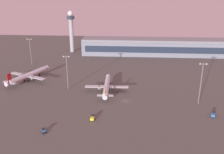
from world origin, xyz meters
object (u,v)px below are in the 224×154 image
apron_light_central (201,81)px  apron_light_east (67,70)px  baggage_tractor (93,118)px  airplane_near_gate (107,86)px  cargo_loader (213,114)px  control_tower (71,29)px  airplane_far_stand (28,75)px  apron_light_west (30,50)px  pushback_tug (44,130)px

apron_light_central → apron_light_east: (-83.72, 18.22, -1.20)m
baggage_tractor → apron_light_east: 48.50m
airplane_near_gate → baggage_tractor: bearing=-97.7°
baggage_tractor → apron_light_east: (-22.84, 40.94, 12.44)m
cargo_loader → airplane_near_gate: bearing=174.9°
control_tower → baggage_tractor: 150.97m
cargo_loader → apron_light_east: size_ratio=0.19×
control_tower → apron_light_east: bearing=-79.1°
airplane_far_stand → control_tower: bearing=104.3°
apron_light_west → airplane_far_stand: bearing=-72.9°
apron_light_east → control_tower: bearing=100.9°
cargo_loader → apron_light_central: 20.45m
cargo_loader → baggage_tractor: (-65.26, -8.12, 0.00)m
apron_light_west → apron_light_east: apron_light_west is taller
control_tower → baggage_tractor: size_ratio=10.15×
pushback_tug → cargo_loader: size_ratio=0.78×
airplane_near_gate → apron_light_east: (-27.00, 2.56, 9.99)m
control_tower → cargo_loader: 174.15m
airplane_far_stand → cargo_loader: size_ratio=8.63×
baggage_tractor → apron_light_central: size_ratio=0.16×
pushback_tug → apron_light_east: (-0.81, 54.69, 12.55)m
airplane_near_gate → airplane_far_stand: airplane_far_stand is taller
airplane_near_gate → apron_light_west: (-72.64, 55.48, 10.09)m
control_tower → airplane_far_stand: 91.85m
pushback_tug → baggage_tractor: bearing=-0.8°
cargo_loader → pushback_tug: bearing=-144.7°
apron_light_west → apron_light_central: (129.37, -71.14, 1.09)m
apron_light_east → airplane_near_gate: bearing=-5.4°
apron_light_west → apron_light_central: apron_light_central is taller
control_tower → pushback_tug: size_ratio=12.08×
airplane_far_stand → apron_light_central: apron_light_central is taller
airplane_near_gate → pushback_tug: airplane_near_gate is taller
pushback_tug → apron_light_west: (-46.46, 107.61, 12.66)m
apron_light_central → apron_light_east: apron_light_central is taller
control_tower → airplane_near_gate: 116.41m
control_tower → apron_light_west: control_tower is taller
baggage_tractor → apron_light_west: size_ratio=0.18×
baggage_tractor → apron_light_central: (60.88, 22.72, 13.64)m
baggage_tractor → apron_light_central: bearing=23.3°
control_tower → apron_light_east: control_tower is taller
baggage_tractor → apron_light_west: apron_light_west is taller
airplane_near_gate → control_tower: bearing=112.5°
pushback_tug → baggage_tractor: 25.97m
control_tower → apron_light_central: 158.82m
pushback_tug → airplane_near_gate: bearing=30.5°
cargo_loader → airplane_far_stand: bearing=-179.7°
control_tower → airplane_far_stand: (-14.03, -88.39, -20.65)m
pushback_tug → control_tower: bearing=64.6°
cargo_loader → apron_light_central: size_ratio=0.18×
airplane_near_gate → cargo_loader: size_ratio=8.19×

